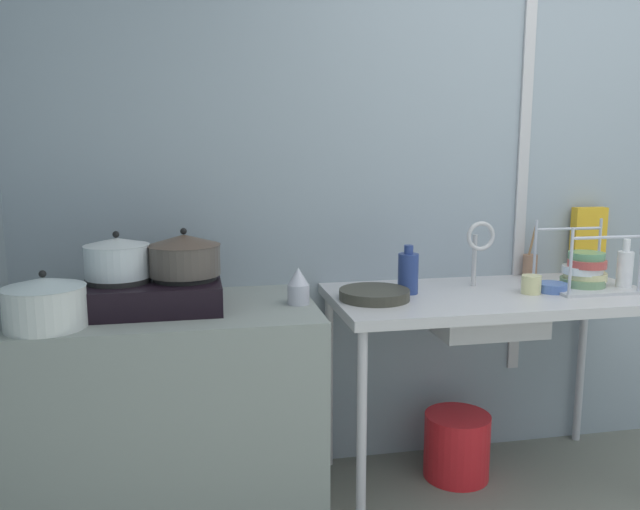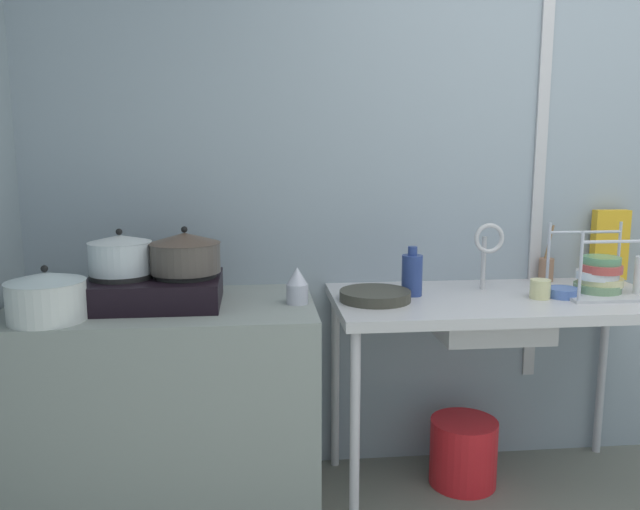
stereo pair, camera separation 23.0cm
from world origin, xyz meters
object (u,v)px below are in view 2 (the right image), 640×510
object	(u,v)px
pot_on_right_burner	(185,252)
dish_rack	(599,278)
pot_on_left_burner	(120,254)
bucket_on_floor	(463,452)
stove	(154,290)
utensil_jar	(546,269)
bottle_by_sink	(412,274)
cup_by_rack	(540,289)
faucet	(488,244)
frying_pan	(375,296)
percolator	(297,286)
sink_basin	(490,318)
cereal_box	(609,245)
small_bowl_on_drainboard	(563,293)
pot_beside_stove	(46,296)

from	to	relation	value
pot_on_right_burner	dish_rack	world-z (taller)	pot_on_right_burner
pot_on_left_burner	bucket_on_floor	size ratio (longest dim) A/B	0.82
stove	utensil_jar	bearing A→B (deg)	9.09
bottle_by_sink	utensil_jar	size ratio (longest dim) A/B	0.79
dish_rack	cup_by_rack	world-z (taller)	dish_rack
faucet	bottle_by_sink	bearing A→B (deg)	-173.20
pot_on_right_burner	frying_pan	bearing A→B (deg)	-1.61
pot_on_left_burner	dish_rack	distance (m)	1.86
percolator	pot_on_right_burner	bearing A→B (deg)	175.25
pot_on_right_burner	sink_basin	world-z (taller)	pot_on_right_burner
percolator	dish_rack	world-z (taller)	dish_rack
stove	bottle_by_sink	world-z (taller)	bottle_by_sink
faucet	sink_basin	bearing A→B (deg)	-101.51
cereal_box	cup_by_rack	bearing A→B (deg)	-143.52
small_bowl_on_drainboard	sink_basin	bearing A→B (deg)	-178.67
bucket_on_floor	faucet	bearing A→B (deg)	20.81
frying_pan	cup_by_rack	distance (m)	0.65
sink_basin	cereal_box	bearing A→B (deg)	25.68
frying_pan	cereal_box	size ratio (longest dim) A/B	0.88
stove	faucet	distance (m)	1.32
stove	pot_beside_stove	xyz separation A→B (m)	(-0.33, -0.19, 0.03)
pot_on_left_burner	bucket_on_floor	distance (m)	1.61
pot_on_right_burner	bottle_by_sink	world-z (taller)	pot_on_right_burner
bottle_by_sink	percolator	bearing A→B (deg)	-169.16
frying_pan	cup_by_rack	xyz separation A→B (m)	(0.65, -0.03, 0.02)
sink_basin	dish_rack	xyz separation A→B (m)	(0.45, 0.03, 0.14)
faucet	small_bowl_on_drainboard	distance (m)	0.34
sink_basin	frying_pan	bearing A→B (deg)	176.98
sink_basin	frying_pan	xyz separation A→B (m)	(-0.45, 0.02, 0.09)
sink_basin	utensil_jar	bearing A→B (deg)	40.27
pot_on_left_burner	bottle_by_sink	xyz separation A→B (m)	(1.11, 0.05, -0.11)
small_bowl_on_drainboard	bottle_by_sink	bearing A→B (deg)	171.13
pot_on_right_burner	dish_rack	size ratio (longest dim) A/B	0.80
cup_by_rack	dish_rack	bearing A→B (deg)	8.21
pot_on_right_burner	sink_basin	distance (m)	1.20
percolator	pot_on_left_burner	bearing A→B (deg)	176.96
pot_on_left_burner	cup_by_rack	size ratio (longest dim) A/B	2.94
cup_by_rack	bucket_on_floor	xyz separation A→B (m)	(-0.24, 0.11, -0.72)
pot_on_right_burner	dish_rack	distance (m)	1.62
pot_on_right_burner	percolator	distance (m)	0.43
small_bowl_on_drainboard	bucket_on_floor	distance (m)	0.79
percolator	cup_by_rack	xyz separation A→B (m)	(0.95, -0.01, -0.03)
small_bowl_on_drainboard	cereal_box	xyz separation A→B (m)	(0.36, 0.31, 0.14)
sink_basin	utensil_jar	distance (m)	0.49
utensil_jar	bucket_on_floor	bearing A→B (deg)	-154.06
percolator	sink_basin	xyz separation A→B (m)	(0.75, -0.01, -0.14)
pot_on_left_burner	pot_on_right_burner	world-z (taller)	pot_on_right_burner
pot_on_right_burner	faucet	bearing A→B (deg)	4.41
frying_pan	bottle_by_sink	distance (m)	0.19
percolator	bottle_by_sink	xyz separation A→B (m)	(0.46, 0.09, 0.02)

